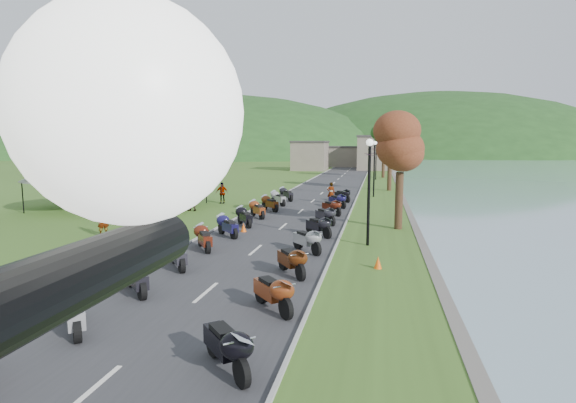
# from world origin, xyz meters

# --- Properties ---
(road) EXTENTS (7.00, 120.00, 0.02)m
(road) POSITION_xyz_m (0.00, 40.00, 0.01)
(road) COLOR #343437
(road) RESTS_ON ground
(hills_backdrop) EXTENTS (360.00, 120.00, 76.00)m
(hills_backdrop) POSITION_xyz_m (0.00, 200.00, 0.00)
(hills_backdrop) COLOR #285621
(hills_backdrop) RESTS_ON ground
(far_building) EXTENTS (18.00, 16.00, 5.00)m
(far_building) POSITION_xyz_m (-2.00, 85.00, 2.50)
(far_building) COLOR gray
(far_building) RESTS_ON ground
(moto_row_left) EXTENTS (2.60, 41.93, 1.10)m
(moto_row_left) POSITION_xyz_m (-2.27, 14.07, 0.55)
(moto_row_left) COLOR #331411
(moto_row_left) RESTS_ON ground
(moto_row_right) EXTENTS (2.60, 34.78, 1.10)m
(moto_row_right) POSITION_xyz_m (2.41, 17.91, 0.55)
(moto_row_right) COLOR #331411
(moto_row_right) RESTS_ON ground
(vendor_tent_main) EXTENTS (6.36, 6.36, 4.00)m
(vendor_tent_main) POSITION_xyz_m (-11.53, 27.83, 2.00)
(vendor_tent_main) COLOR white
(vendor_tent_main) RESTS_ON ground
(vendor_tent_side) EXTENTS (5.67, 5.67, 4.00)m
(vendor_tent_side) POSITION_xyz_m (-16.01, 26.18, 2.00)
(vendor_tent_side) COLOR white
(vendor_tent_side) RESTS_ON ground
(tree_lakeside) EXTENTS (2.66, 2.66, 7.39)m
(tree_lakeside) POSITION_xyz_m (6.59, 22.58, 3.70)
(tree_lakeside) COLOR #275A1D
(tree_lakeside) RESTS_ON ground
(pedestrian_a) EXTENTS (0.72, 0.73, 1.63)m
(pedestrian_a) POSITION_xyz_m (-8.72, 17.51, 0.00)
(pedestrian_a) COLOR slate
(pedestrian_a) RESTS_ON ground
(pedestrian_b) EXTENTS (0.85, 0.57, 1.62)m
(pedestrian_b) POSITION_xyz_m (-9.63, 25.15, 0.00)
(pedestrian_b) COLOR slate
(pedestrian_b) RESTS_ON ground
(pedestrian_c) EXTENTS (0.84, 1.33, 1.92)m
(pedestrian_c) POSITION_xyz_m (-11.18, 26.89, 0.00)
(pedestrian_c) COLOR slate
(pedestrian_c) RESTS_ON ground
(traffic_cone_near) EXTENTS (0.33, 0.33, 0.51)m
(traffic_cone_near) POSITION_xyz_m (-2.98, 10.01, 0.26)
(traffic_cone_near) COLOR #F2590C
(traffic_cone_near) RESTS_ON ground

